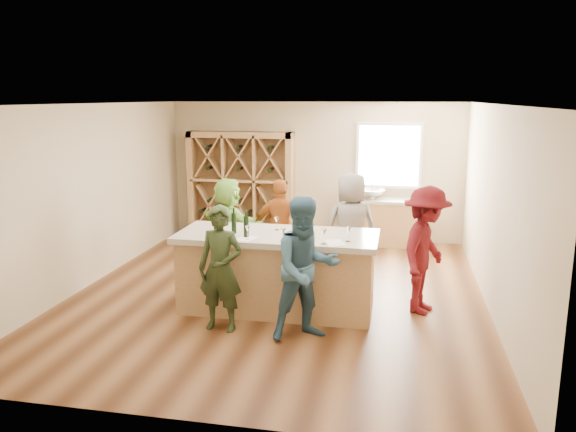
% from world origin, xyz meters
% --- Properties ---
extents(floor, '(6.00, 7.00, 0.10)m').
position_xyz_m(floor, '(0.00, 0.00, -0.05)').
color(floor, brown).
rests_on(floor, ground).
extents(ceiling, '(6.00, 7.00, 0.10)m').
position_xyz_m(ceiling, '(0.00, 0.00, 2.85)').
color(ceiling, white).
rests_on(ceiling, ground).
extents(wall_back, '(6.00, 0.10, 2.80)m').
position_xyz_m(wall_back, '(0.00, 3.55, 1.40)').
color(wall_back, '#C8B491').
rests_on(wall_back, ground).
extents(wall_front, '(6.00, 0.10, 2.80)m').
position_xyz_m(wall_front, '(0.00, -3.55, 1.40)').
color(wall_front, '#C8B491').
rests_on(wall_front, ground).
extents(wall_left, '(0.10, 7.00, 2.80)m').
position_xyz_m(wall_left, '(-3.05, 0.00, 1.40)').
color(wall_left, '#C8B491').
rests_on(wall_left, ground).
extents(wall_right, '(0.10, 7.00, 2.80)m').
position_xyz_m(wall_right, '(3.05, 0.00, 1.40)').
color(wall_right, '#C8B491').
rests_on(wall_right, ground).
extents(window_frame, '(1.30, 0.06, 1.30)m').
position_xyz_m(window_frame, '(1.50, 3.47, 1.75)').
color(window_frame, white).
rests_on(window_frame, wall_back).
extents(window_pane, '(1.18, 0.01, 1.18)m').
position_xyz_m(window_pane, '(1.50, 3.44, 1.75)').
color(window_pane, white).
rests_on(window_pane, wall_back).
extents(wine_rack, '(2.20, 0.45, 2.20)m').
position_xyz_m(wine_rack, '(-1.50, 3.27, 1.10)').
color(wine_rack, tan).
rests_on(wine_rack, floor).
extents(back_counter_base, '(1.60, 0.58, 0.86)m').
position_xyz_m(back_counter_base, '(1.40, 3.20, 0.43)').
color(back_counter_base, tan).
rests_on(back_counter_base, floor).
extents(back_counter_top, '(1.70, 0.62, 0.06)m').
position_xyz_m(back_counter_top, '(1.40, 3.20, 0.89)').
color(back_counter_top, '#BEB19B').
rests_on(back_counter_top, back_counter_base).
extents(sink, '(0.54, 0.54, 0.19)m').
position_xyz_m(sink, '(1.20, 3.20, 1.01)').
color(sink, silver).
rests_on(sink, back_counter_top).
extents(faucet, '(0.02, 0.02, 0.30)m').
position_xyz_m(faucet, '(1.20, 3.38, 1.07)').
color(faucet, silver).
rests_on(faucet, back_counter_top).
extents(tasting_counter_base, '(2.60, 1.00, 1.00)m').
position_xyz_m(tasting_counter_base, '(0.11, -0.63, 0.50)').
color(tasting_counter_base, tan).
rests_on(tasting_counter_base, floor).
extents(tasting_counter_top, '(2.72, 1.12, 0.08)m').
position_xyz_m(tasting_counter_top, '(0.11, -0.63, 1.04)').
color(tasting_counter_top, '#BEB19B').
rests_on(tasting_counter_top, tasting_counter_base).
extents(wine_bottle_a, '(0.10, 0.10, 0.33)m').
position_xyz_m(wine_bottle_a, '(-0.70, -0.78, 1.24)').
color(wine_bottle_a, black).
rests_on(wine_bottle_a, tasting_counter_top).
extents(wine_bottle_b, '(0.08, 0.08, 0.27)m').
position_xyz_m(wine_bottle_b, '(-0.64, -0.86, 1.22)').
color(wine_bottle_b, black).
rests_on(wine_bottle_b, tasting_counter_top).
extents(wine_bottle_c, '(0.07, 0.07, 0.27)m').
position_xyz_m(wine_bottle_c, '(-0.47, -0.72, 1.22)').
color(wine_bottle_c, black).
rests_on(wine_bottle_c, tasting_counter_top).
extents(wine_bottle_d, '(0.07, 0.07, 0.28)m').
position_xyz_m(wine_bottle_d, '(-0.25, -0.89, 1.22)').
color(wine_bottle_d, black).
rests_on(wine_bottle_d, tasting_counter_top).
extents(wine_glass_a, '(0.09, 0.09, 0.19)m').
position_xyz_m(wine_glass_a, '(-0.19, -1.03, 1.17)').
color(wine_glass_a, white).
rests_on(wine_glass_a, tasting_counter_top).
extents(wine_glass_b, '(0.08, 0.08, 0.20)m').
position_xyz_m(wine_glass_b, '(0.29, -1.10, 1.18)').
color(wine_glass_b, white).
rests_on(wine_glass_b, tasting_counter_top).
extents(wine_glass_c, '(0.08, 0.08, 0.19)m').
position_xyz_m(wine_glass_c, '(0.81, -1.06, 1.18)').
color(wine_glass_c, white).
rests_on(wine_glass_c, tasting_counter_top).
extents(wine_glass_d, '(0.09, 0.09, 0.18)m').
position_xyz_m(wine_glass_d, '(0.56, -0.80, 1.17)').
color(wine_glass_d, white).
rests_on(wine_glass_d, tasting_counter_top).
extents(wine_glass_e, '(0.09, 0.09, 0.20)m').
position_xyz_m(wine_glass_e, '(1.10, -0.87, 1.18)').
color(wine_glass_e, white).
rests_on(wine_glass_e, tasting_counter_top).
extents(tasting_menu_a, '(0.28, 0.33, 0.00)m').
position_xyz_m(tasting_menu_a, '(-0.22, -0.98, 1.08)').
color(tasting_menu_a, white).
rests_on(tasting_menu_a, tasting_counter_top).
extents(tasting_menu_b, '(0.25, 0.30, 0.00)m').
position_xyz_m(tasting_menu_b, '(0.42, -0.98, 1.08)').
color(tasting_menu_b, white).
rests_on(tasting_menu_b, tasting_counter_top).
extents(tasting_menu_c, '(0.30, 0.35, 0.00)m').
position_xyz_m(tasting_menu_c, '(0.94, -0.97, 1.08)').
color(tasting_menu_c, white).
rests_on(tasting_menu_c, tasting_counter_top).
extents(person_near_left, '(0.62, 0.48, 1.60)m').
position_xyz_m(person_near_left, '(-0.43, -1.44, 0.80)').
color(person_near_left, '#263319').
rests_on(person_near_left, floor).
extents(person_near_right, '(0.97, 0.83, 1.76)m').
position_xyz_m(person_near_right, '(0.66, -1.50, 0.88)').
color(person_near_right, '#335972').
rests_on(person_near_right, floor).
extents(person_server, '(0.87, 1.24, 1.75)m').
position_xyz_m(person_server, '(2.10, -0.34, 0.87)').
color(person_server, '#590F14').
rests_on(person_server, floor).
extents(person_far_mid, '(1.01, 0.62, 1.62)m').
position_xyz_m(person_far_mid, '(-0.13, 0.78, 0.81)').
color(person_far_mid, '#994C19').
rests_on(person_far_mid, floor).
extents(person_far_right, '(1.01, 0.86, 1.76)m').
position_xyz_m(person_far_right, '(0.99, 0.77, 0.88)').
color(person_far_right, slate).
rests_on(person_far_right, floor).
extents(person_far_left, '(1.55, 1.24, 1.61)m').
position_xyz_m(person_far_left, '(-1.04, 0.86, 0.80)').
color(person_far_left, '#8CC64C').
rests_on(person_far_left, floor).
extents(wine_glass_f, '(0.07, 0.07, 0.18)m').
position_xyz_m(wine_glass_f, '(0.06, -0.43, 1.17)').
color(wine_glass_f, white).
rests_on(wine_glass_f, tasting_counter_top).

